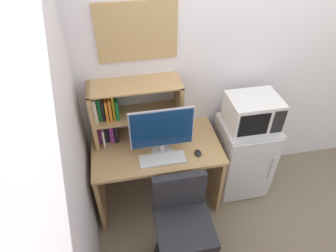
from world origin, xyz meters
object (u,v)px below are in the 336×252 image
Objects in this scene: keyboard at (162,159)px; mini_fridge at (243,156)px; monitor at (162,131)px; wall_corkboard at (137,32)px; hutch_bookshelf at (124,111)px; desk_chair at (182,228)px; computer_mouse at (198,153)px; microwave at (253,112)px.

mini_fridge is at bearing 13.13° from keyboard.
monitor is 0.84× the size of wall_corkboard.
mini_fridge is at bearing -8.22° from hutch_bookshelf.
monitor is 0.62× the size of desk_chair.
wall_corkboard reaches higher than hutch_bookshelf.
wall_corkboard is (-0.11, 0.41, 0.68)m from monitor.
wall_corkboard is at bearing 101.76° from keyboard.
mini_fridge is 1.02m from desk_chair.
wall_corkboard reaches higher than mini_fridge.
mini_fridge is at bearing -16.38° from wall_corkboard.
wall_corkboard is (-0.96, 0.28, 1.27)m from mini_fridge.
wall_corkboard is at bearing 34.54° from hutch_bookshelf.
mini_fridge is at bearing 19.04° from computer_mouse.
keyboard is at bearing 100.04° from desk_chair.
computer_mouse is at bearing 63.22° from desk_chair.
computer_mouse is 0.67m from mini_fridge.
keyboard is (0.27, -0.37, -0.29)m from hutch_bookshelf.
microwave is at bearing 19.32° from computer_mouse.
computer_mouse is at bearing -160.68° from microwave.
hutch_bookshelf is 0.54m from keyboard.
desk_chair is at bearing -139.82° from microwave.
wall_corkboard is at bearing 163.79° from microwave.
hutch_bookshelf is 1.45× the size of monitor.
keyboard is 0.32m from computer_mouse.
hutch_bookshelf is 0.41m from monitor.
monitor reaches higher than keyboard.
keyboard is 4.86× the size of computer_mouse.
microwave is (0.85, 0.13, -0.02)m from monitor.
wall_corkboard is at bearing 100.93° from desk_chair.
microwave reaches higher than mini_fridge.
desk_chair is (0.08, -0.46, -0.36)m from keyboard.
computer_mouse is at bearing -160.96° from mini_fridge.
hutch_bookshelf is 1.22× the size of wall_corkboard.
wall_corkboard is at bearing 131.60° from computer_mouse.
desk_chair is 1.36× the size of wall_corkboard.
microwave is (0.00, 0.00, 0.56)m from mini_fridge.
microwave is at bearing 8.46° from monitor.
microwave is 0.71× the size of wall_corkboard.
wall_corkboard is (-0.18, 0.94, 1.29)m from desk_chair.
hutch_bookshelf is at bearing 171.93° from microwave.
desk_chair is (0.35, -0.82, -0.65)m from hutch_bookshelf.
keyboard is at bearing -78.24° from wall_corkboard.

